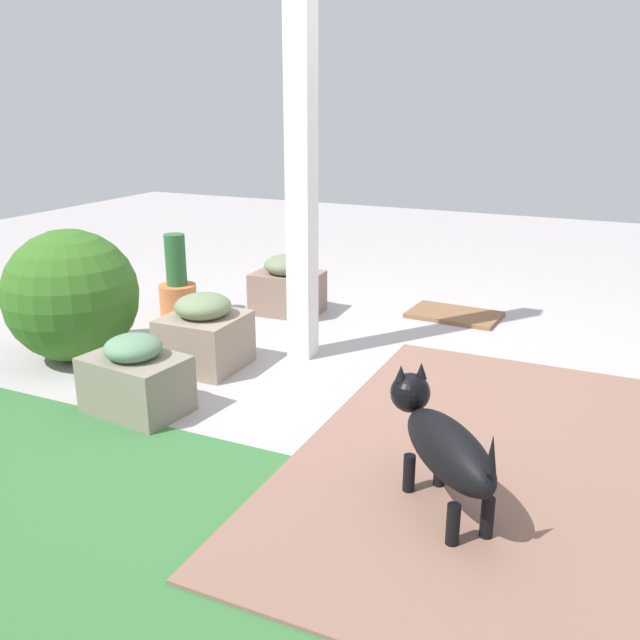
% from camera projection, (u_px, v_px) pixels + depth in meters
% --- Properties ---
extents(ground_plane, '(12.00, 12.00, 0.00)m').
position_uv_depth(ground_plane, '(343.00, 370.00, 3.85)').
color(ground_plane, '#AAA3A3').
extents(brick_path, '(1.80, 2.40, 0.02)m').
position_uv_depth(brick_path, '(521.00, 467.00, 2.81)').
color(brick_path, '#845E4F').
rests_on(brick_path, ground).
extents(porch_pillar, '(0.14, 0.14, 2.53)m').
position_uv_depth(porch_pillar, '(301.00, 138.00, 3.69)').
color(porch_pillar, white).
rests_on(porch_pillar, ground).
extents(stone_planter_nearest, '(0.49, 0.38, 0.42)m').
position_uv_depth(stone_planter_nearest, '(288.00, 286.00, 4.84)').
color(stone_planter_nearest, '#856B5D').
rests_on(stone_planter_nearest, ground).
extents(stone_planter_mid, '(0.42, 0.43, 0.43)m').
position_uv_depth(stone_planter_mid, '(204.00, 334.00, 3.84)').
color(stone_planter_mid, gray).
rests_on(stone_planter_mid, ground).
extents(stone_planter_far, '(0.51, 0.39, 0.39)m').
position_uv_depth(stone_planter_far, '(136.00, 378.00, 3.29)').
color(stone_planter_far, gray).
rests_on(stone_planter_far, ground).
extents(round_shrub, '(0.77, 0.77, 0.77)m').
position_uv_depth(round_shrub, '(71.00, 295.00, 3.92)').
color(round_shrub, '#346420').
rests_on(round_shrub, ground).
extents(terracotta_pot_tall, '(0.26, 0.26, 0.59)m').
position_uv_depth(terracotta_pot_tall, '(177.00, 287.00, 4.76)').
color(terracotta_pot_tall, '#CA6E3D').
rests_on(terracotta_pot_tall, ground).
extents(dog, '(0.56, 0.59, 0.48)m').
position_uv_depth(dog, '(442.00, 443.00, 2.46)').
color(dog, black).
rests_on(dog, ground).
extents(doormat, '(0.65, 0.44, 0.03)m').
position_uv_depth(doormat, '(454.00, 315.00, 4.79)').
color(doormat, brown).
rests_on(doormat, ground).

